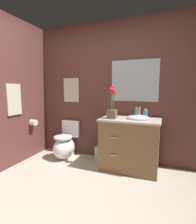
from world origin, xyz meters
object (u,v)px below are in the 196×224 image
object	(u,v)px
flower_vase	(112,107)
wall_mirror	(134,81)
toilet	(65,145)
vanity_cabinet	(130,143)
lotion_bottle	(136,114)
hanging_towel	(14,99)
soap_bottle	(145,114)
trash_bin	(99,154)
wall_poster	(71,90)
toilet_paper_roll	(34,122)

from	to	relation	value
flower_vase	wall_mirror	bearing A→B (deg)	54.10
toilet	vanity_cabinet	xyz separation A→B (m)	(1.24, -0.03, 0.19)
lotion_bottle	hanging_towel	size ratio (longest dim) A/B	0.36
lotion_bottle	hanging_towel	distance (m)	2.03
vanity_cabinet	wall_mirror	size ratio (longest dim) A/B	1.28
toilet	hanging_towel	bearing A→B (deg)	-137.80
hanging_towel	soap_bottle	bearing A→B (deg)	15.95
trash_bin	hanging_towel	world-z (taller)	hanging_towel
flower_vase	hanging_towel	distance (m)	1.65
vanity_cabinet	lotion_bottle	world-z (taller)	lotion_bottle
wall_poster	vanity_cabinet	bearing A→B (deg)	-13.32
toilet	lotion_bottle	size ratio (longest dim) A/B	3.64
toilet_paper_roll	lotion_bottle	bearing A→B (deg)	4.76
wall_poster	wall_mirror	xyz separation A→B (m)	(1.24, 0.00, 0.16)
wall_mirror	hanging_towel	xyz separation A→B (m)	(-1.86, -0.83, -0.31)
flower_vase	wall_mirror	world-z (taller)	wall_mirror
flower_vase	hanging_towel	bearing A→B (deg)	-164.26
vanity_cabinet	toilet	bearing A→B (deg)	178.78
vanity_cabinet	soap_bottle	world-z (taller)	vanity_cabinet
toilet	hanging_towel	world-z (taller)	hanging_towel
soap_bottle	toilet_paper_roll	bearing A→B (deg)	-173.56
trash_bin	toilet_paper_roll	xyz separation A→B (m)	(-1.24, -0.28, 0.54)
flower_vase	wall_poster	world-z (taller)	wall_poster
toilet_paper_roll	soap_bottle	bearing A→B (deg)	6.44
soap_bottle	wall_mirror	world-z (taller)	wall_mirror
lotion_bottle	toilet_paper_roll	xyz separation A→B (m)	(-1.90, -0.16, -0.25)
wall_poster	trash_bin	bearing A→B (deg)	-15.42
vanity_cabinet	flower_vase	bearing A→B (deg)	-162.19
trash_bin	toilet_paper_roll	bearing A→B (deg)	-167.31
flower_vase	wall_poster	size ratio (longest dim) A/B	1.13
vanity_cabinet	hanging_towel	size ratio (longest dim) A/B	1.97
trash_bin	wall_mirror	bearing A→B (deg)	18.10
wall_poster	flower_vase	bearing A→B (deg)	-21.80
vanity_cabinet	wall_mirror	bearing A→B (deg)	90.54
soap_bottle	toilet_paper_roll	distance (m)	2.05
wall_poster	hanging_towel	xyz separation A→B (m)	(-0.62, -0.83, -0.15)
flower_vase	soap_bottle	size ratio (longest dim) A/B	3.32
vanity_cabinet	flower_vase	distance (m)	0.67
vanity_cabinet	trash_bin	xyz separation A→B (m)	(-0.57, 0.11, -0.30)
toilet_paper_roll	toilet	bearing A→B (deg)	19.16
wall_poster	toilet_paper_roll	distance (m)	0.95
trash_bin	wall_poster	xyz separation A→B (m)	(-0.67, 0.19, 1.15)
trash_bin	wall_poster	bearing A→B (deg)	164.58
wall_mirror	hanging_towel	distance (m)	2.06
toilet	soap_bottle	size ratio (longest dim) A/B	4.33
hanging_towel	toilet_paper_roll	distance (m)	0.59
vanity_cabinet	flower_vase	world-z (taller)	flower_vase
vanity_cabinet	toilet_paper_roll	distance (m)	1.83
lotion_bottle	toilet_paper_roll	distance (m)	1.92
lotion_bottle	wall_mirror	world-z (taller)	wall_mirror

